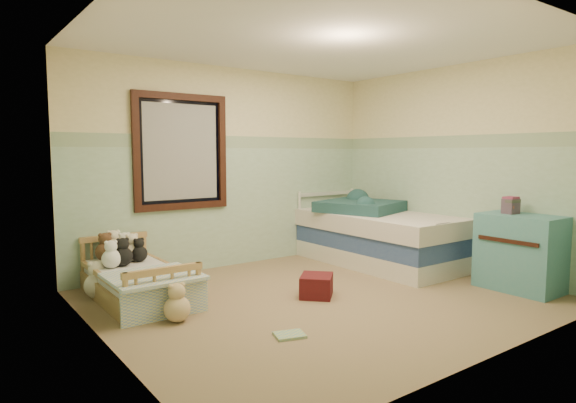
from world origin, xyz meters
TOP-DOWN VIEW (x-y plane):
  - floor at (0.00, 0.00)m, footprint 4.20×3.60m
  - ceiling at (0.00, 0.00)m, footprint 4.20×3.60m
  - wall_back at (0.00, 1.80)m, footprint 4.20×0.04m
  - wall_front at (0.00, -1.80)m, footprint 4.20×0.04m
  - wall_left at (-2.10, 0.00)m, footprint 0.04×3.60m
  - wall_right at (2.10, 0.00)m, footprint 0.04×3.60m
  - wainscot_mint at (0.00, 1.79)m, footprint 4.20×0.01m
  - border_strip at (0.00, 1.79)m, footprint 4.20×0.01m
  - window_frame at (-0.70, 1.76)m, footprint 1.16×0.06m
  - window_blinds at (-0.70, 1.77)m, footprint 0.92×0.01m
  - toddler_bed_frame at (-1.52, 1.05)m, footprint 0.72×1.45m
  - toddler_mattress at (-1.52, 1.05)m, footprint 0.66×1.38m
  - patchwork_quilt at (-1.52, 0.60)m, footprint 0.78×0.72m
  - plush_bed_brown at (-1.67, 1.55)m, footprint 0.21×0.21m
  - plush_bed_white at (-1.47, 1.55)m, footprint 0.19×0.19m
  - plush_bed_tan at (-1.62, 1.33)m, footprint 0.18×0.18m
  - plush_bed_dark at (-1.39, 1.33)m, footprint 0.17×0.17m
  - plush_floor_cream at (-1.83, 1.30)m, footprint 0.26×0.26m
  - plush_floor_tan at (-1.47, 0.20)m, footprint 0.23×0.23m
  - twin_bed_frame at (1.55, 0.71)m, footprint 1.07×2.13m
  - twin_boxspring at (1.55, 0.71)m, footprint 1.07×2.13m
  - twin_mattress at (1.55, 0.71)m, footprint 1.11×2.17m
  - teal_blanket at (1.50, 1.01)m, footprint 1.16×1.19m
  - dresser at (1.84, -1.01)m, footprint 0.50×0.80m
  - book_stack at (1.84, -0.88)m, footprint 0.17×0.13m
  - red_pillow at (-0.03, 0.07)m, footprint 0.46×0.46m
  - floor_book at (-0.89, -0.64)m, footprint 0.28×0.24m
  - extra_plush_0 at (-1.43, 1.41)m, footprint 0.20×0.20m
  - extra_plush_1 at (-1.71, 1.21)m, footprint 0.19×0.19m
  - extra_plush_2 at (-1.57, 1.60)m, footprint 0.21×0.21m
  - extra_plush_3 at (-1.59, 1.23)m, footprint 0.19×0.19m
  - extra_plush_4 at (-1.52, 1.40)m, footprint 0.17×0.17m

SIDE VIEW (x-z plane):
  - floor at x=0.00m, z-range -0.02..0.00m
  - floor_book at x=-0.89m, z-range 0.00..0.02m
  - toddler_bed_frame at x=-1.52m, z-range 0.00..0.19m
  - red_pillow at x=-0.03m, z-range 0.00..0.22m
  - twin_bed_frame at x=1.55m, z-range 0.00..0.22m
  - plush_floor_tan at x=-1.47m, z-range 0.00..0.23m
  - plush_floor_cream at x=-1.83m, z-range 0.00..0.26m
  - toddler_mattress at x=-1.52m, z-range 0.19..0.31m
  - patchwork_quilt at x=-1.52m, z-range 0.31..0.34m
  - twin_boxspring at x=1.55m, z-range 0.22..0.44m
  - plush_bed_dark at x=-1.39m, z-range 0.31..0.47m
  - extra_plush_4 at x=-1.52m, z-range 0.31..0.48m
  - plush_bed_tan at x=-1.62m, z-range 0.31..0.49m
  - dresser at x=1.84m, z-range 0.00..0.80m
  - extra_plush_1 at x=-1.71m, z-range 0.31..0.49m
  - extra_plush_3 at x=-1.59m, z-range 0.31..0.50m
  - plush_bed_white at x=-1.47m, z-range 0.31..0.50m
  - extra_plush_0 at x=-1.43m, z-range 0.31..0.50m
  - plush_bed_brown at x=-1.67m, z-range 0.31..0.51m
  - extra_plush_2 at x=-1.57m, z-range 0.31..0.52m
  - twin_mattress at x=1.55m, z-range 0.44..0.66m
  - teal_blanket at x=1.50m, z-range 0.66..0.80m
  - wainscot_mint at x=0.00m, z-range 0.00..1.50m
  - book_stack at x=1.84m, z-range 0.80..0.96m
  - wall_back at x=0.00m, z-range 0.00..2.50m
  - wall_front at x=0.00m, z-range 0.00..2.50m
  - wall_left at x=-2.10m, z-range 0.00..2.50m
  - wall_right at x=2.10m, z-range 0.00..2.50m
  - window_blinds at x=-0.70m, z-range 0.89..2.01m
  - window_frame at x=-0.70m, z-range 0.77..2.13m
  - border_strip at x=0.00m, z-range 1.50..1.65m
  - ceiling at x=0.00m, z-range 2.50..2.52m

